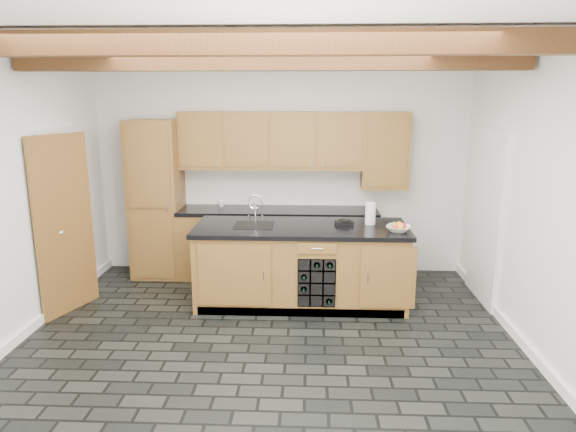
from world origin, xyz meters
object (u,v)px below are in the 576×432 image
at_px(paper_towel, 370,214).
at_px(kitchen_scale, 344,222).
at_px(island, 302,265).
at_px(fruit_bowl, 398,229).

bearing_deg(paper_towel, kitchen_scale, -172.03).
height_order(island, kitchen_scale, kitchen_scale).
bearing_deg(paper_towel, fruit_bowl, -50.32).
distance_m(kitchen_scale, paper_towel, 0.32).
distance_m(island, kitchen_scale, 0.70).
height_order(kitchen_scale, paper_towel, paper_towel).
relative_size(island, kitchen_scale, 11.20).
xyz_separation_m(island, paper_towel, (0.80, 0.14, 0.59)).
bearing_deg(kitchen_scale, paper_towel, -3.98).
relative_size(kitchen_scale, paper_towel, 0.88).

